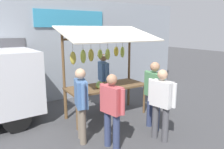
% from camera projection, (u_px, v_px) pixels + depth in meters
% --- Properties ---
extents(ground_plane, '(40.00, 40.00, 0.00)m').
position_uv_depth(ground_plane, '(106.00, 116.00, 6.12)').
color(ground_plane, '#424244').
extents(street_backdrop, '(9.00, 0.30, 3.40)m').
position_uv_depth(street_backdrop, '(74.00, 50.00, 7.57)').
color(street_backdrop, '#8C939E').
rests_on(street_backdrop, ground).
extents(market_stall, '(2.50, 1.46, 2.50)m').
position_uv_depth(market_stall, '(105.00, 62.00, 5.83)').
color(market_stall, brown).
rests_on(market_stall, ground).
extents(vendor_with_sunhat, '(0.43, 0.69, 1.67)m').
position_uv_depth(vendor_with_sunhat, '(103.00, 76.00, 6.71)').
color(vendor_with_sunhat, '#726656').
rests_on(vendor_with_sunhat, ground).
extents(shopper_with_ponytail, '(0.32, 0.67, 1.59)m').
position_uv_depth(shopper_with_ponytail, '(161.00, 100.00, 4.61)').
color(shopper_with_ponytail, '#4C4C51').
rests_on(shopper_with_ponytail, ground).
extents(shopper_with_shopping_bag, '(0.32, 0.66, 1.56)m').
position_uv_depth(shopper_with_shopping_bag, '(112.00, 107.00, 4.27)').
color(shopper_with_shopping_bag, navy).
rests_on(shopper_with_shopping_bag, ground).
extents(shopper_in_striped_shirt, '(0.33, 0.68, 1.62)m').
position_uv_depth(shopper_in_striped_shirt, '(81.00, 100.00, 4.55)').
color(shopper_in_striped_shirt, '#726656').
rests_on(shopper_in_striped_shirt, ground).
extents(shopper_in_grey_tee, '(0.25, 0.71, 1.66)m').
position_uv_depth(shopper_in_grey_tee, '(154.00, 91.00, 5.16)').
color(shopper_in_grey_tee, navy).
rests_on(shopper_in_grey_tee, ground).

